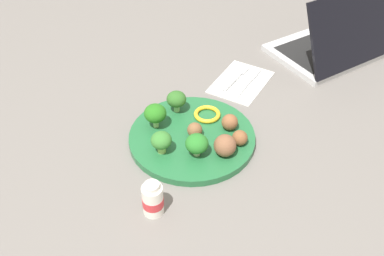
{
  "coord_description": "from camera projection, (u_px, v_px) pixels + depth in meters",
  "views": [
    {
      "loc": [
        -0.68,
        -0.3,
        0.68
      ],
      "look_at": [
        0.0,
        0.0,
        0.04
      ],
      "focal_mm": 42.07,
      "sensor_mm": 36.0,
      "label": 1
    }
  ],
  "objects": [
    {
      "name": "broccoli_floret_back_right",
      "position": [
        197.0,
        144.0,
        0.93
      ],
      "size": [
        0.05,
        0.05,
        0.05
      ],
      "color": "#9FC183",
      "rests_on": "plate"
    },
    {
      "name": "meatball_back_left",
      "position": [
        230.0,
        122.0,
        1.0
      ],
      "size": [
        0.04,
        0.04,
        0.04
      ],
      "primitive_type": "sphere",
      "color": "brown",
      "rests_on": "plate"
    },
    {
      "name": "meatball_front_right",
      "position": [
        240.0,
        138.0,
        0.96
      ],
      "size": [
        0.03,
        0.03,
        0.03
      ],
      "primitive_type": "sphere",
      "color": "brown",
      "rests_on": "plate"
    },
    {
      "name": "laptop",
      "position": [
        337.0,
        43.0,
        1.25
      ],
      "size": [
        0.39,
        0.36,
        0.2
      ],
      "color": "silver",
      "rests_on": "ground_plane"
    },
    {
      "name": "meatball_mid_right",
      "position": [
        196.0,
        129.0,
        0.98
      ],
      "size": [
        0.03,
        0.03,
        0.03
      ],
      "primitive_type": "sphere",
      "color": "brown",
      "rests_on": "plate"
    },
    {
      "name": "fork",
      "position": [
        236.0,
        77.0,
        1.18
      ],
      "size": [
        0.12,
        0.03,
        0.01
      ],
      "color": "silver",
      "rests_on": "napkin"
    },
    {
      "name": "broccoli_floret_back_left",
      "position": [
        155.0,
        114.0,
        0.99
      ],
      "size": [
        0.05,
        0.05,
        0.06
      ],
      "color": "#A0D079",
      "rests_on": "plate"
    },
    {
      "name": "meatball_center",
      "position": [
        225.0,
        145.0,
        0.93
      ],
      "size": [
        0.05,
        0.05,
        0.05
      ],
      "primitive_type": "sphere",
      "color": "brown",
      "rests_on": "plate"
    },
    {
      "name": "knife",
      "position": [
        249.0,
        81.0,
        1.17
      ],
      "size": [
        0.15,
        0.03,
        0.01
      ],
      "color": "silver",
      "rests_on": "napkin"
    },
    {
      "name": "napkin",
      "position": [
        241.0,
        82.0,
        1.17
      ],
      "size": [
        0.18,
        0.14,
        0.01
      ],
      "primitive_type": "cube",
      "rotation": [
        0.0,
        0.0,
        -0.11
      ],
      "color": "white",
      "rests_on": "ground_plane"
    },
    {
      "name": "yogurt_bottle",
      "position": [
        153.0,
        199.0,
        0.83
      ],
      "size": [
        0.04,
        0.04,
        0.08
      ],
      "color": "white",
      "rests_on": "ground_plane"
    },
    {
      "name": "broccoli_floret_far_rim",
      "position": [
        176.0,
        99.0,
        1.04
      ],
      "size": [
        0.05,
        0.05,
        0.05
      ],
      "color": "#95C97C",
      "rests_on": "plate"
    },
    {
      "name": "ground_plane",
      "position": [
        192.0,
        140.0,
        1.0
      ],
      "size": [
        4.0,
        4.0,
        0.0
      ],
      "primitive_type": "plane",
      "color": "slate"
    },
    {
      "name": "broccoli_floret_mid_right",
      "position": [
        161.0,
        141.0,
        0.93
      ],
      "size": [
        0.04,
        0.04,
        0.05
      ],
      "color": "#A8CA68",
      "rests_on": "plate"
    },
    {
      "name": "pepper_ring_front_left",
      "position": [
        207.0,
        114.0,
        1.04
      ],
      "size": [
        0.08,
        0.08,
        0.01
      ],
      "primitive_type": "torus",
      "rotation": [
        0.0,
        0.0,
        2.65
      ],
      "color": "gold",
      "rests_on": "plate"
    },
    {
      "name": "plate",
      "position": [
        192.0,
        138.0,
        1.0
      ],
      "size": [
        0.28,
        0.28,
        0.02
      ],
      "primitive_type": "cylinder",
      "color": "#236638",
      "rests_on": "ground_plane"
    }
  ]
}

